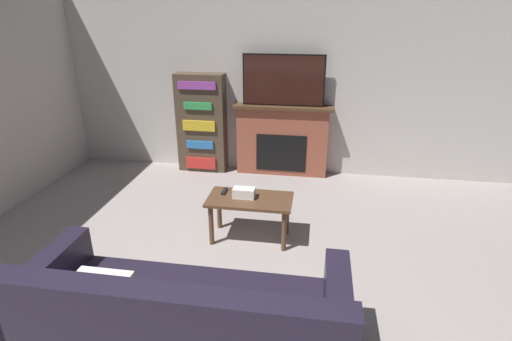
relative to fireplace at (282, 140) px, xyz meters
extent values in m
cube|color=beige|center=(-0.17, 0.14, 0.84)|extent=(6.90, 0.06, 2.70)
cube|color=brown|center=(0.00, 0.00, -0.02)|extent=(1.28, 0.22, 0.96)
cube|color=black|center=(0.00, -0.11, -0.16)|extent=(0.70, 0.01, 0.53)
cube|color=#4C331E|center=(0.00, -0.02, 0.48)|extent=(1.38, 0.28, 0.04)
cube|color=black|center=(0.00, -0.02, 0.84)|extent=(1.11, 0.03, 0.69)
cube|color=#331914|center=(0.00, -0.03, 0.84)|extent=(1.07, 0.01, 0.65)
cube|color=black|center=(-0.30, -3.46, -0.28)|extent=(2.11, 0.93, 0.44)
cube|color=black|center=(-0.30, -3.85, 0.17)|extent=(2.11, 0.16, 0.46)
cube|color=black|center=(-1.27, -3.46, -0.16)|extent=(0.16, 0.93, 0.70)
cube|color=black|center=(0.68, -3.46, -0.16)|extent=(0.16, 0.93, 0.70)
cube|color=silver|center=(-0.77, -3.56, 0.08)|extent=(0.36, 0.14, 0.28)
cube|color=brown|center=(-0.14, -1.85, -0.05)|extent=(0.86, 0.45, 0.03)
cylinder|color=brown|center=(-0.51, -2.01, -0.29)|extent=(0.05, 0.05, 0.44)
cylinder|color=brown|center=(0.23, -2.01, -0.29)|extent=(0.05, 0.05, 0.44)
cylinder|color=brown|center=(-0.51, -1.68, -0.29)|extent=(0.05, 0.05, 0.44)
cylinder|color=brown|center=(0.23, -1.68, -0.29)|extent=(0.05, 0.05, 0.44)
cube|color=white|center=(-0.21, -1.84, 0.01)|extent=(0.22, 0.12, 0.10)
cube|color=black|center=(-0.43, -1.75, -0.03)|extent=(0.04, 0.15, 0.02)
cube|color=#4C3D2D|center=(-1.17, -0.02, 0.20)|extent=(0.69, 0.26, 1.41)
cube|color=red|center=(-1.17, -0.16, -0.37)|extent=(0.44, 0.03, 0.17)
cube|color=#2D70B7|center=(-1.17, -0.16, -0.08)|extent=(0.39, 0.03, 0.11)
cube|color=gold|center=(-1.17, -0.16, 0.20)|extent=(0.47, 0.03, 0.15)
cube|color=green|center=(-1.17, -0.16, 0.48)|extent=(0.40, 0.03, 0.10)
cube|color=purple|center=(-1.17, -0.16, 0.77)|extent=(0.54, 0.03, 0.11)
camera|label=1|loc=(0.49, -5.41, 1.75)|focal=28.00mm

